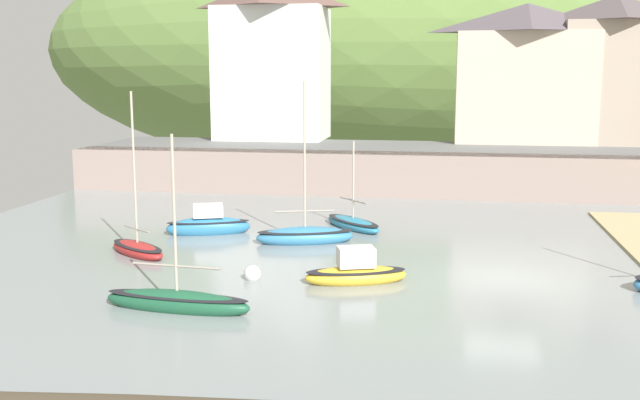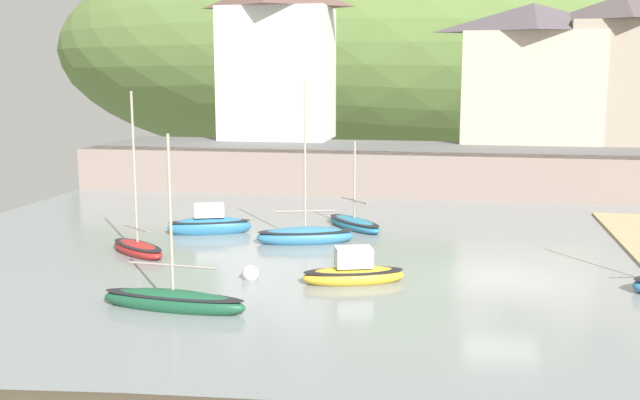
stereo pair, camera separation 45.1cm
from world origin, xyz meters
name	(u,v)px [view 1 (the left image)]	position (x,y,z in m)	size (l,w,h in m)	color
ground	(605,397)	(1.40, -9.56, 0.16)	(48.00, 41.00, 0.61)	gray
quay_seawall	(483,173)	(0.00, 17.50, 1.36)	(48.00, 9.40, 2.40)	gray
hillside_backdrop	(417,50)	(-5.45, 55.20, 9.25)	(80.00, 44.00, 26.44)	olive
waterfront_building_left	(272,58)	(-13.96, 25.20, 7.87)	(7.60, 5.36, 10.78)	white
waterfront_building_centre	(525,73)	(2.81, 25.20, 6.92)	(9.03, 4.59, 8.88)	beige
waterfront_building_right	(613,69)	(8.23, 25.20, 7.15)	(6.77, 4.50, 9.34)	tan
sailboat_nearest_shore	(208,225)	(-12.21, 5.31, 0.38)	(3.76, 2.18, 1.53)	teal
sailboat_far_left	(353,223)	(-6.14, 7.57, 0.22)	(3.32, 3.54, 4.08)	teal
fishing_boat_green	(305,235)	(-7.74, 4.33, 0.30)	(4.22, 2.39, 6.83)	teal
sailboat_tall_mast	(177,301)	(-9.80, -5.02, 0.27)	(4.64, 1.32, 5.40)	#1C5436
rowboat_small_beached	(137,248)	(-13.73, 1.23, 0.26)	(3.22, 2.78, 6.39)	#A52624
dinghy_open_wooden	(356,273)	(-4.95, -1.19, 0.33)	(3.64, 2.16, 1.36)	gold
mooring_buoy	(252,274)	(-8.47, -1.39, 0.18)	(0.60, 0.60, 0.60)	silver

